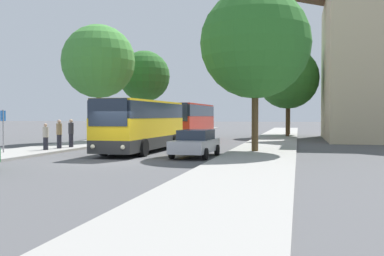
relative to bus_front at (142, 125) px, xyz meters
name	(u,v)px	position (x,y,z in m)	size (l,w,h in m)	color
ground_plane	(111,161)	(0.41, -5.83, -1.71)	(300.00, 300.00, 0.00)	#4C4C4F
sidewalk_right	(251,163)	(7.41, -5.83, -1.64)	(4.00, 120.00, 0.15)	gray
bus_front	(142,125)	(0.00, 0.00, 0.00)	(2.80, 10.41, 3.20)	#2D2D2D
bus_middle	(189,121)	(0.02, 12.32, 0.05)	(2.86, 10.45, 3.31)	gray
parked_car_right_near	(196,143)	(4.04, -2.72, -0.93)	(2.14, 4.50, 1.50)	#B7B7BC
bus_stop_sign	(3,126)	(-7.12, -3.92, -0.03)	(0.08, 0.45, 2.47)	gray
pedestrian_waiting_near	(59,134)	(-5.62, -0.28, -0.61)	(0.36, 0.36, 1.87)	#23232D
pedestrian_waiting_far	(71,133)	(-5.45, 0.96, -0.60)	(0.36, 0.36, 1.89)	#23232D
pedestrian_walking_back	(46,137)	(-5.75, -1.68, -0.73)	(0.36, 0.36, 1.65)	#23232D
tree_left_near	(144,76)	(-5.88, 17.07, 4.59)	(5.22, 5.22, 8.78)	#513D23
tree_left_far	(98,62)	(-7.26, 9.19, 5.22)	(6.29, 6.29, 9.94)	brown
tree_right_near	(289,85)	(8.41, 25.76, 4.10)	(4.45, 4.45, 7.92)	#513D23
tree_right_mid	(255,43)	(6.98, 0.46, 4.88)	(6.61, 6.61, 9.76)	#513D23
tree_right_far	(288,78)	(8.42, 21.17, 4.48)	(6.42, 6.42, 9.27)	#47331E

